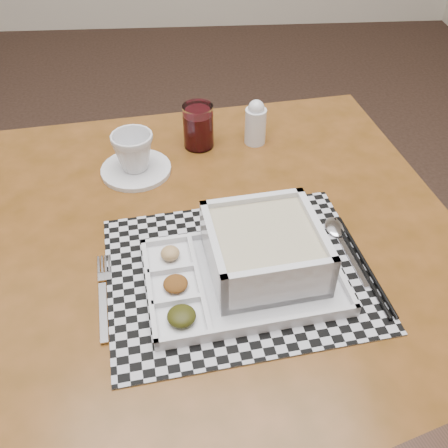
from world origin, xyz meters
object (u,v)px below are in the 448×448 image
(dining_table, at_px, (218,257))
(cup, at_px, (134,152))
(serving_tray, at_px, (257,258))
(juice_glass, at_px, (198,128))
(creamer_bottle, at_px, (256,123))

(dining_table, distance_m, cup, 0.28)
(serving_tray, relative_size, juice_glass, 3.44)
(serving_tray, height_order, creamer_bottle, creamer_bottle)
(cup, height_order, creamer_bottle, creamer_bottle)
(juice_glass, bearing_deg, dining_table, -85.06)
(dining_table, height_order, cup, cup)
(creamer_bottle, bearing_deg, cup, -159.66)
(cup, xyz_separation_m, juice_glass, (0.14, 0.09, -0.00))
(dining_table, bearing_deg, serving_tray, -62.00)
(cup, xyz_separation_m, creamer_bottle, (0.27, 0.10, -0.00))
(dining_table, distance_m, serving_tray, 0.17)
(dining_table, height_order, juice_glass, juice_glass)
(serving_tray, relative_size, cup, 3.94)
(cup, distance_m, creamer_bottle, 0.28)
(serving_tray, xyz_separation_m, creamer_bottle, (0.04, 0.41, 0.01))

